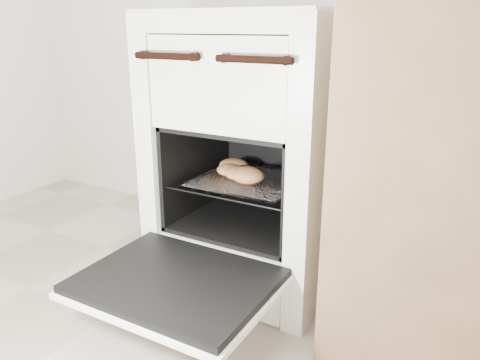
% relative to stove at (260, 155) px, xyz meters
% --- Properties ---
extents(stove, '(0.57, 0.63, 0.87)m').
position_rel_stove_xyz_m(stove, '(0.00, 0.00, 0.00)').
color(stove, white).
rests_on(stove, ground).
extents(oven_door, '(0.51, 0.40, 0.04)m').
position_rel_stove_xyz_m(oven_door, '(0.00, -0.48, -0.24)').
color(oven_door, black).
rests_on(oven_door, stove).
extents(oven_rack, '(0.41, 0.40, 0.01)m').
position_rel_stove_xyz_m(oven_rack, '(0.00, -0.06, -0.07)').
color(oven_rack, black).
rests_on(oven_rack, stove).
extents(foil_sheet, '(0.32, 0.28, 0.01)m').
position_rel_stove_xyz_m(foil_sheet, '(0.00, -0.08, -0.07)').
color(foil_sheet, white).
rests_on(foil_sheet, oven_rack).
extents(baked_rolls, '(0.23, 0.21, 0.05)m').
position_rel_stove_xyz_m(baked_rolls, '(-0.04, -0.08, -0.04)').
color(baked_rolls, tan).
rests_on(baked_rolls, foil_sheet).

